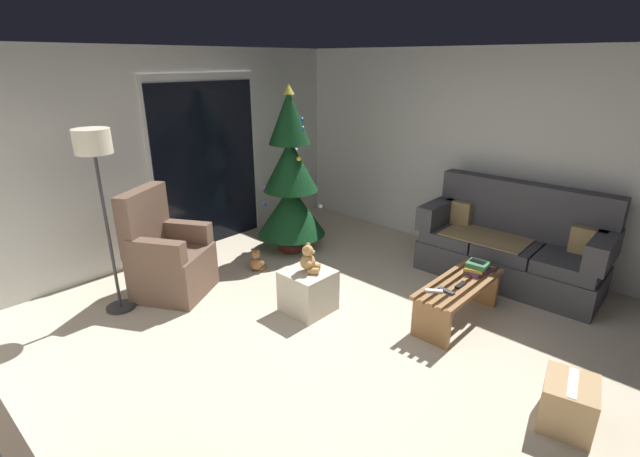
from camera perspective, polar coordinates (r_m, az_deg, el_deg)
The scene contains 19 objects.
ground_plane at distance 4.02m, azimuth 3.56°, elevation -15.35°, with size 7.00×7.00×0.00m, color beige.
wall_back at distance 5.81m, azimuth -20.38°, elevation 8.25°, with size 5.72×0.12×2.50m, color beige.
wall_right at distance 5.89m, azimuth 22.05°, elevation 8.18°, with size 0.12×6.00×2.50m, color beige.
patio_door_frame at distance 6.12m, azimuth -14.01°, elevation 8.05°, with size 1.60×0.02×2.20m, color silver.
patio_door_glass at distance 6.12m, azimuth -13.87°, elevation 7.57°, with size 1.50×0.02×2.10m, color black.
couch at distance 5.49m, azimuth 22.82°, elevation -2.07°, with size 0.83×1.96×1.08m.
coffee_table at distance 4.52m, azimuth 16.93°, elevation -7.96°, with size 1.10×0.40×0.40m.
remote_graphite at distance 4.24m, azimuth 15.53°, elevation -7.55°, with size 0.04×0.16×0.02m, color #333338.
remote_black at distance 4.38m, azimuth 17.21°, elevation -6.77°, with size 0.04×0.16×0.02m, color black.
remote_white at distance 4.21m, azimuth 14.05°, elevation -7.59°, with size 0.04×0.16×0.02m, color silver.
book_stack at distance 4.68m, azimuth 19.10°, elevation -4.62°, with size 0.28×0.23×0.11m.
cell_phone at distance 4.66m, azimuth 19.18°, elevation -3.90°, with size 0.07×0.14×0.01m, color black.
christmas_tree at distance 5.74m, azimuth -3.71°, elevation 5.94°, with size 0.87×0.87×2.09m.
armchair at distance 5.03m, azimuth -18.55°, elevation -3.51°, with size 0.93×0.94×1.13m.
floor_lamp at distance 4.56m, azimuth -26.29°, elevation 7.68°, with size 0.32×0.32×1.78m.
ottoman at distance 4.53m, azimuth -1.50°, elevation -7.79°, with size 0.44×0.44×0.42m, color beige.
teddy_bear_honey at distance 4.38m, azimuth -1.40°, elevation -3.97°, with size 0.21×0.22×0.29m.
teddy_bear_chestnut_by_tree at distance 5.41m, azimuth -7.97°, elevation -4.12°, with size 0.21×0.20×0.29m.
cardboard_box_taped_mid_floor at distance 3.70m, azimuth 28.63°, elevation -18.66°, with size 0.45×0.40×0.34m.
Camera 1 is at (-2.55, -2.04, 2.35)m, focal length 25.56 mm.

